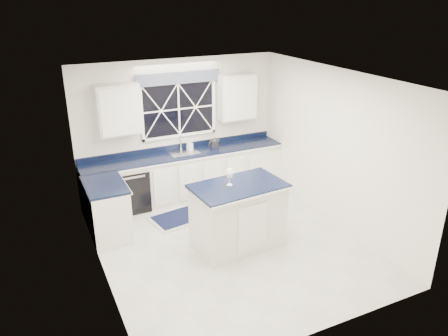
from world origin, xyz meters
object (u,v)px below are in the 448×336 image
faucet (181,142)px  wine_glass (230,174)px  dishwasher (131,188)px  soap_bottle (190,145)px  island (238,215)px  kettle (215,143)px

faucet → wine_glass: (-0.01, -2.17, 0.15)m
dishwasher → faucet: (1.10, 0.19, 0.69)m
dishwasher → soap_bottle: size_ratio=3.83×
faucet → island: (0.12, -2.22, -0.56)m
dishwasher → faucet: 1.31m
faucet → island: 2.29m
dishwasher → wine_glass: 2.40m
island → faucet: bearing=88.2°
dishwasher → kettle: 1.87m
island → dishwasher: bearing=116.2°
island → soap_bottle: soap_bottle is taller
dishwasher → soap_bottle: 1.41m
dishwasher → wine_glass: wine_glass is taller
island → soap_bottle: (0.03, 2.14, 0.51)m
wine_glass → dishwasher: bearing=118.9°
kettle → soap_bottle: (-0.51, 0.05, 0.01)m
faucet → wine_glass: size_ratio=1.14×
dishwasher → faucet: bearing=10.0°
faucet → island: size_ratio=0.20×
dishwasher → kettle: bearing=2.2°
faucet → soap_bottle: 0.17m
dishwasher → soap_bottle: (1.25, 0.12, 0.64)m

